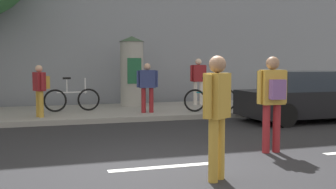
{
  "coord_description": "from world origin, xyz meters",
  "views": [
    {
      "loc": [
        -1.79,
        -6.03,
        1.66
      ],
      "look_at": [
        0.69,
        2.0,
        1.01
      ],
      "focal_mm": 42.46,
      "sensor_mm": 36.0,
      "label": 1
    }
  ],
  "objects_px": {
    "bicycle_leaning": "(72,99)",
    "pedestrian_with_backpack": "(217,108)",
    "pedestrian_with_bag": "(198,78)",
    "bicycle_upright": "(211,99)",
    "pedestrian_in_dark_shirt": "(147,84)",
    "parked_car_dark": "(312,97)",
    "pedestrian_tallest": "(40,87)",
    "poster_column": "(132,71)",
    "pedestrian_in_red_top": "(273,95)"
  },
  "relations": [
    {
      "from": "poster_column",
      "to": "pedestrian_in_dark_shirt",
      "type": "height_order",
      "value": "poster_column"
    },
    {
      "from": "pedestrian_with_bag",
      "to": "parked_car_dark",
      "type": "bearing_deg",
      "value": -61.52
    },
    {
      "from": "bicycle_leaning",
      "to": "pedestrian_with_bag",
      "type": "bearing_deg",
      "value": 8.33
    },
    {
      "from": "bicycle_leaning",
      "to": "parked_car_dark",
      "type": "xyz_separation_m",
      "value": [
        6.65,
        -3.14,
        0.16
      ]
    },
    {
      "from": "pedestrian_with_bag",
      "to": "pedestrian_in_red_top",
      "type": "bearing_deg",
      "value": -100.67
    },
    {
      "from": "poster_column",
      "to": "pedestrian_tallest",
      "type": "distance_m",
      "value": 3.87
    },
    {
      "from": "bicycle_leaning",
      "to": "bicycle_upright",
      "type": "height_order",
      "value": "same"
    },
    {
      "from": "bicycle_leaning",
      "to": "bicycle_upright",
      "type": "bearing_deg",
      "value": -17.37
    },
    {
      "from": "pedestrian_tallest",
      "to": "parked_car_dark",
      "type": "distance_m",
      "value": 7.87
    },
    {
      "from": "bicycle_leaning",
      "to": "bicycle_upright",
      "type": "relative_size",
      "value": 1.0
    },
    {
      "from": "pedestrian_in_red_top",
      "to": "bicycle_upright",
      "type": "distance_m",
      "value": 5.32
    },
    {
      "from": "pedestrian_with_backpack",
      "to": "pedestrian_in_dark_shirt",
      "type": "height_order",
      "value": "pedestrian_with_backpack"
    },
    {
      "from": "pedestrian_tallest",
      "to": "parked_car_dark",
      "type": "bearing_deg",
      "value": -14.81
    },
    {
      "from": "poster_column",
      "to": "pedestrian_with_bag",
      "type": "distance_m",
      "value": 2.45
    },
    {
      "from": "pedestrian_in_dark_shirt",
      "to": "parked_car_dark",
      "type": "xyz_separation_m",
      "value": [
        4.44,
        -2.1,
        -0.35
      ]
    },
    {
      "from": "poster_column",
      "to": "pedestrian_tallest",
      "type": "xyz_separation_m",
      "value": [
        -3.13,
        -2.24,
        -0.4
      ]
    },
    {
      "from": "pedestrian_in_dark_shirt",
      "to": "pedestrian_with_bag",
      "type": "distance_m",
      "value": 2.92
    },
    {
      "from": "bicycle_leaning",
      "to": "parked_car_dark",
      "type": "bearing_deg",
      "value": -25.27
    },
    {
      "from": "pedestrian_with_backpack",
      "to": "pedestrian_with_bag",
      "type": "xyz_separation_m",
      "value": [
        3.08,
        8.52,
        0.12
      ]
    },
    {
      "from": "bicycle_upright",
      "to": "poster_column",
      "type": "bearing_deg",
      "value": 129.98
    },
    {
      "from": "bicycle_upright",
      "to": "parked_car_dark",
      "type": "relative_size",
      "value": 0.41
    },
    {
      "from": "pedestrian_in_dark_shirt",
      "to": "bicycle_leaning",
      "type": "height_order",
      "value": "pedestrian_in_dark_shirt"
    },
    {
      "from": "poster_column",
      "to": "pedestrian_with_backpack",
      "type": "height_order",
      "value": "poster_column"
    },
    {
      "from": "poster_column",
      "to": "pedestrian_in_red_top",
      "type": "height_order",
      "value": "poster_column"
    },
    {
      "from": "pedestrian_with_bag",
      "to": "parked_car_dark",
      "type": "height_order",
      "value": "pedestrian_with_bag"
    },
    {
      "from": "pedestrian_with_bag",
      "to": "pedestrian_tallest",
      "type": "height_order",
      "value": "pedestrian_with_bag"
    },
    {
      "from": "poster_column",
      "to": "pedestrian_in_dark_shirt",
      "type": "relative_size",
      "value": 1.64
    },
    {
      "from": "poster_column",
      "to": "bicycle_leaning",
      "type": "bearing_deg",
      "value": -153.08
    },
    {
      "from": "pedestrian_in_red_top",
      "to": "pedestrian_with_bag",
      "type": "bearing_deg",
      "value": 79.33
    },
    {
      "from": "poster_column",
      "to": "parked_car_dark",
      "type": "xyz_separation_m",
      "value": [
        4.47,
        -4.25,
        -0.72
      ]
    },
    {
      "from": "pedestrian_with_backpack",
      "to": "pedestrian_with_bag",
      "type": "height_order",
      "value": "pedestrian_with_bag"
    },
    {
      "from": "pedestrian_in_red_top",
      "to": "parked_car_dark",
      "type": "relative_size",
      "value": 0.41
    },
    {
      "from": "pedestrian_with_backpack",
      "to": "pedestrian_tallest",
      "type": "distance_m",
      "value": 7.15
    },
    {
      "from": "poster_column",
      "to": "pedestrian_in_dark_shirt",
      "type": "bearing_deg",
      "value": -89.21
    },
    {
      "from": "pedestrian_in_red_top",
      "to": "pedestrian_tallest",
      "type": "xyz_separation_m",
      "value": [
        -4.18,
        5.39,
        -0.06
      ]
    },
    {
      "from": "pedestrian_in_dark_shirt",
      "to": "parked_car_dark",
      "type": "height_order",
      "value": "pedestrian_in_dark_shirt"
    },
    {
      "from": "parked_car_dark",
      "to": "pedestrian_tallest",
      "type": "bearing_deg",
      "value": 165.19
    },
    {
      "from": "parked_car_dark",
      "to": "bicycle_upright",
      "type": "bearing_deg",
      "value": 143.16
    },
    {
      "from": "pedestrian_in_red_top",
      "to": "parked_car_dark",
      "type": "distance_m",
      "value": 4.82
    },
    {
      "from": "pedestrian_with_backpack",
      "to": "bicycle_leaning",
      "type": "xyz_separation_m",
      "value": [
        -1.51,
        7.85,
        -0.5
      ]
    },
    {
      "from": "pedestrian_tallest",
      "to": "parked_car_dark",
      "type": "height_order",
      "value": "pedestrian_tallest"
    },
    {
      "from": "pedestrian_in_dark_shirt",
      "to": "pedestrian_with_bag",
      "type": "xyz_separation_m",
      "value": [
        2.37,
        1.71,
        0.11
      ]
    },
    {
      "from": "pedestrian_in_dark_shirt",
      "to": "pedestrian_tallest",
      "type": "bearing_deg",
      "value": -178.34
    },
    {
      "from": "pedestrian_tallest",
      "to": "bicycle_upright",
      "type": "bearing_deg",
      "value": -2.11
    },
    {
      "from": "bicycle_leaning",
      "to": "pedestrian_with_backpack",
      "type": "bearing_deg",
      "value": -79.12
    },
    {
      "from": "pedestrian_in_dark_shirt",
      "to": "pedestrian_tallest",
      "type": "xyz_separation_m",
      "value": [
        -3.16,
        -0.09,
        -0.03
      ]
    },
    {
      "from": "pedestrian_with_backpack",
      "to": "bicycle_leaning",
      "type": "bearing_deg",
      "value": 100.88
    },
    {
      "from": "pedestrian_with_backpack",
      "to": "pedestrian_tallest",
      "type": "xyz_separation_m",
      "value": [
        -2.46,
        6.72,
        -0.02
      ]
    },
    {
      "from": "pedestrian_with_backpack",
      "to": "bicycle_leaning",
      "type": "distance_m",
      "value": 8.01
    },
    {
      "from": "pedestrian_with_bag",
      "to": "bicycle_upright",
      "type": "relative_size",
      "value": 0.97
    }
  ]
}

